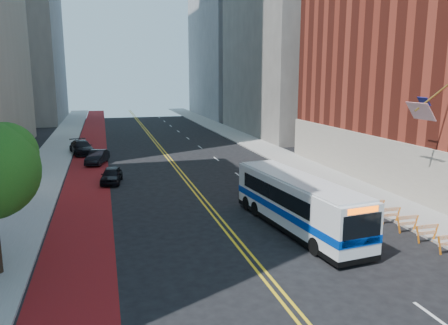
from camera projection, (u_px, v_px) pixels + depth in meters
name	position (u px, v px, depth m)	size (l,w,h in m)	color
ground	(291.00, 308.00, 16.60)	(160.00, 160.00, 0.00)	black
sidewalk_left	(47.00, 167.00, 41.79)	(4.00, 140.00, 0.15)	gray
sidewalk_right	(279.00, 155.00, 48.07)	(4.00, 140.00, 0.15)	gray
bus_lane_paint	(89.00, 165.00, 42.83)	(3.60, 140.00, 0.01)	maroon
center_line_inner	(169.00, 161.00, 44.90)	(0.14, 140.00, 0.01)	gold
center_line_outer	(173.00, 161.00, 44.99)	(0.14, 140.00, 0.01)	gold
lane_dashes	(200.00, 147.00, 53.76)	(0.14, 98.20, 0.01)	silver
construction_barriers	(438.00, 236.00, 22.22)	(1.42, 10.91, 1.00)	orange
transit_bus	(296.00, 202.00, 24.89)	(3.64, 11.29, 3.05)	silver
car_a	(111.00, 175.00, 35.82)	(1.53, 3.81, 1.30)	black
car_b	(97.00, 157.00, 43.50)	(1.45, 4.15, 1.37)	black
car_c	(82.00, 147.00, 48.89)	(2.13, 5.24, 1.52)	black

